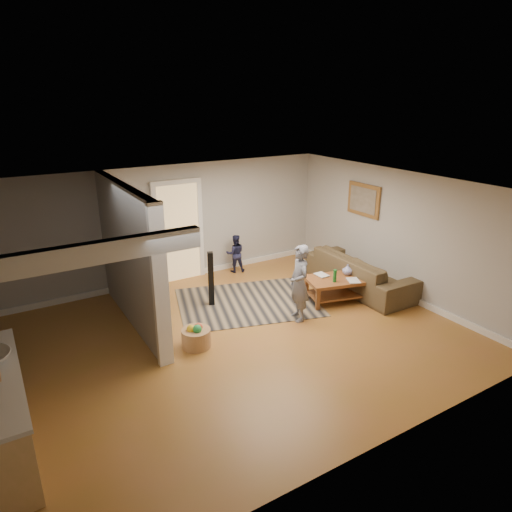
# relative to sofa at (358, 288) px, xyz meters

# --- Properties ---
(ground) EXTENTS (7.50, 7.50, 0.00)m
(ground) POSITION_rel_sofa_xyz_m (-3.30, -0.54, 0.00)
(ground) COLOR olive
(ground) RESTS_ON ground
(room_shell) EXTENTS (7.54, 6.02, 2.52)m
(room_shell) POSITION_rel_sofa_xyz_m (-4.37, -0.11, 1.46)
(room_shell) COLOR #ABA7A4
(room_shell) RESTS_ON ground
(area_rug) EXTENTS (3.11, 2.63, 0.01)m
(area_rug) POSITION_rel_sofa_xyz_m (-2.36, 0.58, 0.01)
(area_rug) COLOR black
(area_rug) RESTS_ON ground
(sofa) EXTENTS (1.03, 2.51, 0.73)m
(sofa) POSITION_rel_sofa_xyz_m (0.00, 0.00, 0.00)
(sofa) COLOR #423C21
(sofa) RESTS_ON ground
(coffee_table) EXTENTS (1.36, 1.01, 0.72)m
(coffee_table) POSITION_rel_sofa_xyz_m (-0.79, -0.25, 0.37)
(coffee_table) COLOR brown
(coffee_table) RESTS_ON ground
(tv_console) EXTENTS (0.56, 1.35, 1.15)m
(tv_console) POSITION_rel_sofa_xyz_m (-4.24, 1.33, 0.76)
(tv_console) COLOR brown
(tv_console) RESTS_ON ground
(speaker_left) EXTENTS (0.14, 0.14, 1.09)m
(speaker_left) POSITION_rel_sofa_xyz_m (-4.30, -0.07, 0.54)
(speaker_left) COLOR black
(speaker_left) RESTS_ON ground
(speaker_right) EXTENTS (0.14, 0.14, 1.07)m
(speaker_right) POSITION_rel_sofa_xyz_m (-3.00, 0.86, 0.54)
(speaker_right) COLOR black
(speaker_right) RESTS_ON ground
(toy_basket) EXTENTS (0.47, 0.47, 0.42)m
(toy_basket) POSITION_rel_sofa_xyz_m (-3.90, -0.41, 0.17)
(toy_basket) COLOR #9E7044
(toy_basket) RESTS_ON ground
(child) EXTENTS (0.44, 0.57, 1.40)m
(child) POSITION_rel_sofa_xyz_m (-1.92, -0.49, 0.00)
(child) COLOR slate
(child) RESTS_ON ground
(toddler) EXTENTS (0.51, 0.46, 0.88)m
(toddler) POSITION_rel_sofa_xyz_m (-1.76, 2.16, 0.00)
(toddler) COLOR #1D1F3D
(toddler) RESTS_ON ground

